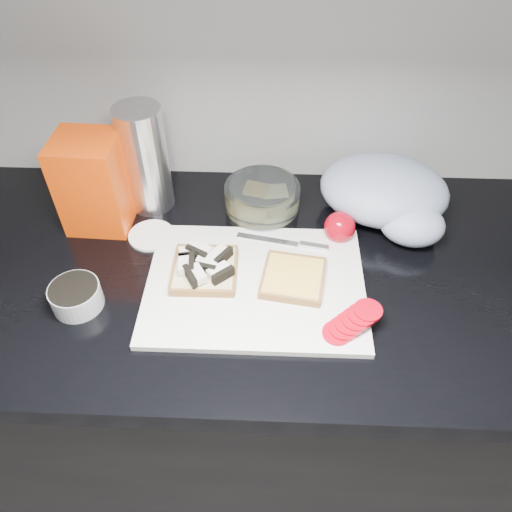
{
  "coord_description": "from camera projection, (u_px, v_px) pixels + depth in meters",
  "views": [
    {
      "loc": [
        0.03,
        0.53,
        1.6
      ],
      "look_at": [
        0.01,
        1.17,
        0.95
      ],
      "focal_mm": 35.0,
      "sensor_mm": 36.0,
      "label": 1
    }
  ],
  "objects": [
    {
      "name": "whole_tomatoes",
      "position": [
        340.0,
        227.0,
        0.99
      ],
      "size": [
        0.06,
        0.06,
        0.06
      ],
      "rotation": [
        0.0,
        0.0,
        0.39
      ],
      "color": "#B60414",
      "rests_on": "countertop"
    },
    {
      "name": "base_cabinet",
      "position": [
        253.0,
        389.0,
        1.3
      ],
      "size": [
        3.5,
        0.6,
        0.86
      ],
      "primitive_type": "cube",
      "color": "black",
      "rests_on": "ground"
    },
    {
      "name": "grocery_bag",
      "position": [
        388.0,
        194.0,
        1.03
      ],
      "size": [
        0.3,
        0.28,
        0.12
      ],
      "rotation": [
        0.0,
        0.0,
        -0.21
      ],
      "color": "silver",
      "rests_on": "countertop"
    },
    {
      "name": "bread_bag",
      "position": [
        94.0,
        183.0,
        0.99
      ],
      "size": [
        0.13,
        0.12,
        0.2
      ],
      "primitive_type": "cube",
      "rotation": [
        0.0,
        0.0,
        -0.04
      ],
      "color": "#DE4703",
      "rests_on": "countertop"
    },
    {
      "name": "knife",
      "position": [
        294.0,
        243.0,
        0.98
      ],
      "size": [
        0.18,
        0.05,
        0.01
      ],
      "rotation": [
        0.0,
        0.0,
        -0.19
      ],
      "color": "silver",
      "rests_on": "cutting_board"
    },
    {
      "name": "bread_left",
      "position": [
        204.0,
        268.0,
        0.92
      ],
      "size": [
        0.13,
        0.13,
        0.04
      ],
      "rotation": [
        0.0,
        0.0,
        0.01
      ],
      "color": "#F7E6AE",
      "rests_on": "cutting_board"
    },
    {
      "name": "seed_tub",
      "position": [
        76.0,
        295.0,
        0.88
      ],
      "size": [
        0.09,
        0.09,
        0.05
      ],
      "color": "#A2A7A7",
      "rests_on": "countertop"
    },
    {
      "name": "bread_right",
      "position": [
        293.0,
        278.0,
        0.91
      ],
      "size": [
        0.13,
        0.13,
        0.02
      ],
      "rotation": [
        0.0,
        0.0,
        -0.15
      ],
      "color": "#F7E6AE",
      "rests_on": "cutting_board"
    },
    {
      "name": "countertop",
      "position": [
        253.0,
        272.0,
        0.98
      ],
      "size": [
        3.5,
        0.64,
        0.04
      ],
      "primitive_type": "cube",
      "color": "black",
      "rests_on": "base_cabinet"
    },
    {
      "name": "tub_lid",
      "position": [
        151.0,
        235.0,
        1.02
      ],
      "size": [
        0.09,
        0.09,
        0.01
      ],
      "primitive_type": "cylinder",
      "rotation": [
        0.0,
        0.0,
        0.02
      ],
      "color": "white",
      "rests_on": "countertop"
    },
    {
      "name": "glass_bowl",
      "position": [
        262.0,
        199.0,
        1.05
      ],
      "size": [
        0.16,
        0.16,
        0.07
      ],
      "rotation": [
        0.0,
        0.0,
        -0.24
      ],
      "color": "silver",
      "rests_on": "countertop"
    },
    {
      "name": "steel_canister",
      "position": [
        145.0,
        159.0,
        1.02
      ],
      "size": [
        0.1,
        0.1,
        0.23
      ],
      "primitive_type": "cylinder",
      "color": "silver",
      "rests_on": "countertop"
    },
    {
      "name": "cutting_board",
      "position": [
        255.0,
        284.0,
        0.92
      ],
      "size": [
        0.4,
        0.3,
        0.01
      ],
      "primitive_type": "cube",
      "color": "white",
      "rests_on": "countertop"
    },
    {
      "name": "tomato_slices",
      "position": [
        352.0,
        322.0,
        0.84
      ],
      "size": [
        0.11,
        0.1,
        0.02
      ],
      "rotation": [
        0.0,
        0.0,
        0.12
      ],
      "color": "#B60414",
      "rests_on": "cutting_board"
    }
  ]
}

